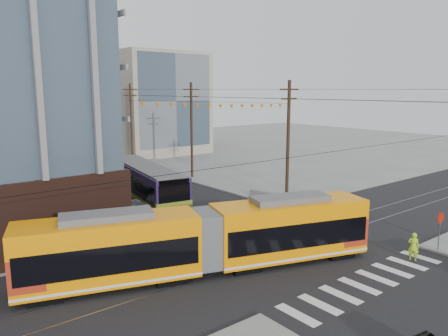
% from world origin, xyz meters
% --- Properties ---
extents(ground, '(160.00, 160.00, 0.00)m').
position_xyz_m(ground, '(0.00, 0.00, 0.00)').
color(ground, slate).
extents(bg_bldg_ne_near, '(14.00, 14.00, 16.00)m').
position_xyz_m(bg_bldg_ne_near, '(16.00, 48.00, 8.00)').
color(bg_bldg_ne_near, gray).
rests_on(bg_bldg_ne_near, ground).
extents(bg_bldg_ne_far, '(16.00, 16.00, 14.00)m').
position_xyz_m(bg_bldg_ne_far, '(18.00, 68.00, 7.00)').
color(bg_bldg_ne_far, '#8C99A5').
rests_on(bg_bldg_ne_far, ground).
extents(utility_pole_far, '(0.30, 0.30, 11.00)m').
position_xyz_m(utility_pole_far, '(8.50, 56.00, 5.50)').
color(utility_pole_far, black).
rests_on(utility_pole_far, ground).
extents(streetcar, '(19.76, 8.99, 3.84)m').
position_xyz_m(streetcar, '(-6.03, 3.52, 1.92)').
color(streetcar, '#FB8C00').
rests_on(streetcar, ground).
extents(city_bus, '(5.16, 13.73, 3.80)m').
position_xyz_m(city_bus, '(-1.78, 18.26, 1.90)').
color(city_bus, '#281A46').
rests_on(city_bus, ground).
extents(parked_car_silver, '(3.04, 5.28, 1.64)m').
position_xyz_m(parked_car_silver, '(-5.26, 15.68, 0.82)').
color(parked_car_silver, gray).
rests_on(parked_car_silver, ground).
extents(parked_car_white, '(1.87, 4.57, 1.32)m').
position_xyz_m(parked_car_white, '(-5.97, 18.34, 0.66)').
color(parked_car_white, silver).
rests_on(parked_car_white, ground).
extents(parked_car_grey, '(3.21, 5.49, 1.43)m').
position_xyz_m(parked_car_grey, '(-6.08, 24.28, 0.72)').
color(parked_car_grey, slate).
rests_on(parked_car_grey, ground).
extents(pedestrian, '(0.62, 0.75, 1.75)m').
position_xyz_m(pedestrian, '(4.76, -2.93, 0.87)').
color(pedestrian, '#A6E51E').
rests_on(pedestrian, ground).
extents(stop_sign, '(0.79, 0.79, 2.45)m').
position_xyz_m(stop_sign, '(7.30, -3.24, 1.22)').
color(stop_sign, '#A91000').
rests_on(stop_sign, ground).
extents(jersey_barrier, '(1.68, 3.80, 0.74)m').
position_xyz_m(jersey_barrier, '(8.30, 13.22, 0.37)').
color(jersey_barrier, '#5F5F5F').
rests_on(jersey_barrier, ground).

